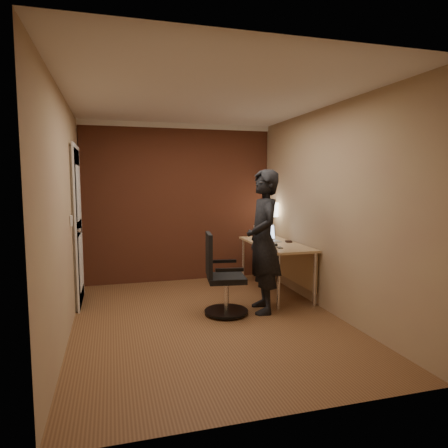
{
  "coord_description": "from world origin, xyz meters",
  "views": [
    {
      "loc": [
        -1.04,
        -4.36,
        1.6
      ],
      "look_at": [
        0.35,
        0.55,
        1.05
      ],
      "focal_mm": 32.0,
      "sensor_mm": 36.0,
      "label": 1
    }
  ],
  "objects_px": {
    "desk_lamp": "(269,210)",
    "office_chair": "(221,280)",
    "desk": "(280,252)",
    "wallet": "(289,241)",
    "laptop": "(266,237)",
    "person": "(263,241)",
    "mouse": "(275,244)",
    "phone": "(280,248)"
  },
  "relations": [
    {
      "from": "mouse",
      "to": "phone",
      "type": "distance_m",
      "value": 0.19
    },
    {
      "from": "desk",
      "to": "laptop",
      "type": "xyz_separation_m",
      "value": [
        -0.14,
        0.18,
        0.19
      ]
    },
    {
      "from": "wallet",
      "to": "laptop",
      "type": "bearing_deg",
      "value": 148.74
    },
    {
      "from": "desk",
      "to": "office_chair",
      "type": "bearing_deg",
      "value": -147.63
    },
    {
      "from": "mouse",
      "to": "phone",
      "type": "bearing_deg",
      "value": -78.55
    },
    {
      "from": "mouse",
      "to": "phone",
      "type": "relative_size",
      "value": 0.87
    },
    {
      "from": "wallet",
      "to": "phone",
      "type": "bearing_deg",
      "value": -127.59
    },
    {
      "from": "wallet",
      "to": "person",
      "type": "distance_m",
      "value": 0.96
    },
    {
      "from": "mouse",
      "to": "person",
      "type": "relative_size",
      "value": 0.06
    },
    {
      "from": "mouse",
      "to": "office_chair",
      "type": "distance_m",
      "value": 1.04
    },
    {
      "from": "desk_lamp",
      "to": "office_chair",
      "type": "distance_m",
      "value": 1.9
    },
    {
      "from": "phone",
      "to": "office_chair",
      "type": "bearing_deg",
      "value": -156.75
    },
    {
      "from": "phone",
      "to": "person",
      "type": "height_order",
      "value": "person"
    },
    {
      "from": "laptop",
      "to": "person",
      "type": "bearing_deg",
      "value": -114.05
    },
    {
      "from": "laptop",
      "to": "wallet",
      "type": "xyz_separation_m",
      "value": [
        0.27,
        -0.17,
        -0.05
      ]
    },
    {
      "from": "wallet",
      "to": "desk_lamp",
      "type": "bearing_deg",
      "value": 93.43
    },
    {
      "from": "phone",
      "to": "wallet",
      "type": "height_order",
      "value": "wallet"
    },
    {
      "from": "laptop",
      "to": "office_chair",
      "type": "xyz_separation_m",
      "value": [
        -0.91,
        -0.85,
        -0.37
      ]
    },
    {
      "from": "desk",
      "to": "wallet",
      "type": "relative_size",
      "value": 13.64
    },
    {
      "from": "laptop",
      "to": "mouse",
      "type": "relative_size",
      "value": 3.42
    },
    {
      "from": "desk",
      "to": "wallet",
      "type": "xyz_separation_m",
      "value": [
        0.13,
        0.01,
        0.14
      ]
    },
    {
      "from": "desk",
      "to": "laptop",
      "type": "distance_m",
      "value": 0.3
    },
    {
      "from": "wallet",
      "to": "mouse",
      "type": "bearing_deg",
      "value": -143.13
    },
    {
      "from": "office_chair",
      "to": "desk",
      "type": "bearing_deg",
      "value": 32.37
    },
    {
      "from": "desk_lamp",
      "to": "office_chair",
      "type": "xyz_separation_m",
      "value": [
        -1.15,
        -1.33,
        -0.72
      ]
    },
    {
      "from": "desk_lamp",
      "to": "wallet",
      "type": "distance_m",
      "value": 0.77
    },
    {
      "from": "desk",
      "to": "person",
      "type": "distance_m",
      "value": 0.9
    },
    {
      "from": "mouse",
      "to": "person",
      "type": "height_order",
      "value": "person"
    },
    {
      "from": "desk",
      "to": "mouse",
      "type": "xyz_separation_m",
      "value": [
        -0.18,
        -0.22,
        0.14
      ]
    },
    {
      "from": "laptop",
      "to": "phone",
      "type": "xyz_separation_m",
      "value": [
        -0.05,
        -0.59,
        -0.06
      ]
    },
    {
      "from": "desk",
      "to": "desk_lamp",
      "type": "relative_size",
      "value": 2.8
    },
    {
      "from": "person",
      "to": "laptop",
      "type": "bearing_deg",
      "value": 163.83
    },
    {
      "from": "mouse",
      "to": "person",
      "type": "bearing_deg",
      "value": -111.77
    },
    {
      "from": "desk",
      "to": "office_chair",
      "type": "height_order",
      "value": "office_chair"
    },
    {
      "from": "person",
      "to": "desk_lamp",
      "type": "bearing_deg",
      "value": 163.13
    },
    {
      "from": "desk_lamp",
      "to": "laptop",
      "type": "bearing_deg",
      "value": -115.96
    },
    {
      "from": "laptop",
      "to": "wallet",
      "type": "height_order",
      "value": "laptop"
    },
    {
      "from": "desk",
      "to": "office_chair",
      "type": "xyz_separation_m",
      "value": [
        -1.06,
        -0.67,
        -0.17
      ]
    },
    {
      "from": "desk_lamp",
      "to": "phone",
      "type": "relative_size",
      "value": 4.65
    },
    {
      "from": "desk_lamp",
      "to": "wallet",
      "type": "bearing_deg",
      "value": -86.57
    },
    {
      "from": "laptop",
      "to": "phone",
      "type": "relative_size",
      "value": 2.98
    },
    {
      "from": "laptop",
      "to": "wallet",
      "type": "bearing_deg",
      "value": -31.26
    }
  ]
}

